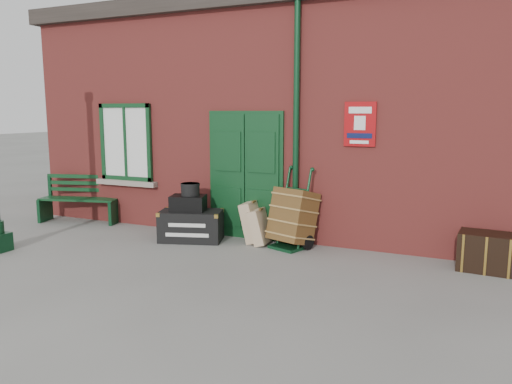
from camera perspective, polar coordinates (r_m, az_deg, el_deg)
The scene contains 10 objects.
ground at distance 7.65m, azimuth -3.86°, elevation -7.94°, with size 80.00×80.00×0.00m, color gray.
station_building at distance 10.52m, azimuth 5.07°, elevation 8.70°, with size 10.30×4.30×4.36m.
bench at distance 10.85m, azimuth -19.40°, elevation -0.61°, with size 1.67×0.89×0.99m.
houdini_trunk at distance 8.84m, azimuth -7.43°, elevation -3.84°, with size 1.07×0.59×0.53m, color black.
strongbox at distance 8.78m, azimuth -7.76°, elevation -1.25°, with size 0.59×0.43×0.27m, color black.
hatbox at distance 8.75m, azimuth -7.52°, elevation 0.31°, with size 0.32×0.32×0.21m, color black.
suitcase_back at distance 8.66m, azimuth -0.40°, elevation -3.41°, with size 0.20×0.49×0.69m, color tan.
suitcase_front at distance 8.51m, azimuth 0.43°, elevation -3.98°, with size 0.18×0.44×0.59m, color tan.
porter_trolley at distance 8.32m, azimuth 4.23°, elevation -2.90°, with size 0.83×0.86×1.31m.
dark_trunk at distance 7.86m, azimuth 24.89°, elevation -6.23°, with size 0.76×0.50×0.55m, color black.
Camera 1 is at (3.45, -6.44, 2.26)m, focal length 35.00 mm.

